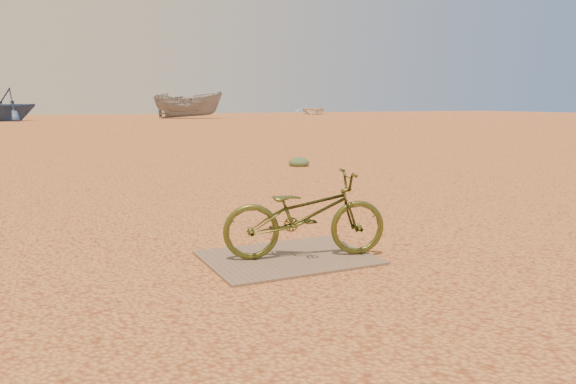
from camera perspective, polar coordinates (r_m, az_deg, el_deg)
name	(u,v)px	position (r m, az deg, el deg)	size (l,w,h in m)	color
ground	(304,248)	(5.37, 1.65, -5.67)	(120.00, 120.00, 0.00)	#E89851
plywood_board	(288,258)	(4.99, 0.00, -6.68)	(1.43, 1.08, 0.02)	brown
bicycle	(305,214)	(4.91, 1.74, -2.30)	(0.50, 1.44, 0.76)	#434B1C
boat_far_left	(6,104)	(44.66, -26.71, 7.95)	(3.83, 4.44, 2.34)	#365280
boat_mid_right	(188,105)	(47.15, -10.09, 8.69)	(2.10, 5.58, 2.16)	gray
boat_far_right	(313,109)	(61.48, 2.55, 8.38)	(3.56, 4.99, 1.03)	white
kale_b	(299,166)	(12.13, 1.12, 2.67)	(0.45, 0.45, 0.24)	#57744C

